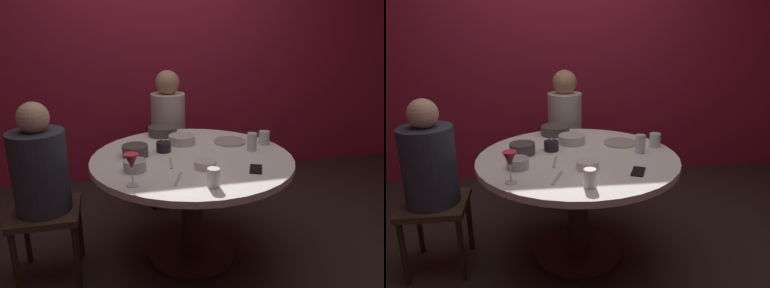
# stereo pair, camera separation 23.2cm
# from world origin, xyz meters

# --- Properties ---
(ground_plane) EXTENTS (8.00, 8.00, 0.00)m
(ground_plane) POSITION_xyz_m (0.00, 0.00, 0.00)
(ground_plane) COLOR #2D231E
(back_wall) EXTENTS (6.00, 0.10, 2.60)m
(back_wall) POSITION_xyz_m (0.00, 1.54, 1.30)
(back_wall) COLOR maroon
(back_wall) RESTS_ON ground
(dining_table) EXTENTS (1.29, 1.29, 0.74)m
(dining_table) POSITION_xyz_m (0.00, 0.00, 0.58)
(dining_table) COLOR white
(dining_table) RESTS_ON ground
(seated_diner_left) EXTENTS (0.40, 0.40, 1.13)m
(seated_diner_left) POSITION_xyz_m (-0.92, 0.00, 0.70)
(seated_diner_left) COLOR #3F2D1E
(seated_diner_left) RESTS_ON ground
(seated_diner_back) EXTENTS (0.40, 0.40, 1.18)m
(seated_diner_back) POSITION_xyz_m (0.00, 0.90, 0.73)
(seated_diner_back) COLOR #3F2D1E
(seated_diner_back) RESTS_ON ground
(candle_holder) EXTENTS (0.10, 0.10, 0.09)m
(candle_holder) POSITION_xyz_m (-0.16, 0.13, 0.77)
(candle_holder) COLOR black
(candle_holder) RESTS_ON dining_table
(wine_glass) EXTENTS (0.08, 0.08, 0.18)m
(wine_glass) POSITION_xyz_m (-0.41, -0.37, 0.87)
(wine_glass) COLOR silver
(wine_glass) RESTS_ON dining_table
(dinner_plate) EXTENTS (0.23, 0.23, 0.01)m
(dinner_plate) POSITION_xyz_m (0.33, 0.21, 0.74)
(dinner_plate) COLOR #B2ADA3
(dinner_plate) RESTS_ON dining_table
(cell_phone) EXTENTS (0.12, 0.16, 0.01)m
(cell_phone) POSITION_xyz_m (0.31, -0.32, 0.74)
(cell_phone) COLOR black
(cell_phone) RESTS_ON dining_table
(bowl_serving_large) EXTENTS (0.13, 0.13, 0.06)m
(bowl_serving_large) POSITION_xyz_m (-0.38, -0.16, 0.77)
(bowl_serving_large) COLOR #B7B7BC
(bowl_serving_large) RESTS_ON dining_table
(bowl_salad_center) EXTENTS (0.19, 0.19, 0.06)m
(bowl_salad_center) POSITION_xyz_m (-0.01, 0.27, 0.77)
(bowl_salad_center) COLOR beige
(bowl_salad_center) RESTS_ON dining_table
(bowl_small_white) EXTENTS (0.13, 0.13, 0.05)m
(bowl_small_white) POSITION_xyz_m (0.03, -0.22, 0.76)
(bowl_small_white) COLOR silver
(bowl_small_white) RESTS_ON dining_table
(bowl_sauce_side) EXTENTS (0.17, 0.17, 0.07)m
(bowl_sauce_side) POSITION_xyz_m (-0.35, 0.08, 0.77)
(bowl_sauce_side) COLOR #4C4742
(bowl_sauce_side) RESTS_ON dining_table
(bowl_rice_portion) EXTENTS (0.22, 0.22, 0.07)m
(bowl_rice_portion) POSITION_xyz_m (-0.11, 0.50, 0.77)
(bowl_rice_portion) COLOR #4C4742
(bowl_rice_portion) RESTS_ON dining_table
(cup_near_candle) EXTENTS (0.08, 0.08, 0.09)m
(cup_near_candle) POSITION_xyz_m (0.55, 0.12, 0.78)
(cup_near_candle) COLOR silver
(cup_near_candle) RESTS_ON dining_table
(cup_by_left_diner) EXTENTS (0.07, 0.07, 0.10)m
(cup_by_left_diner) POSITION_xyz_m (-0.00, -0.48, 0.79)
(cup_by_left_diner) COLOR silver
(cup_by_left_diner) RESTS_ON dining_table
(cup_by_right_diner) EXTENTS (0.07, 0.07, 0.12)m
(cup_by_right_diner) POSITION_xyz_m (0.41, 0.01, 0.80)
(cup_by_right_diner) COLOR silver
(cup_by_right_diner) RESTS_ON dining_table
(fork_near_plate) EXTENTS (0.08, 0.17, 0.01)m
(fork_near_plate) POSITION_xyz_m (-0.16, -0.34, 0.74)
(fork_near_plate) COLOR #B7B7BC
(fork_near_plate) RESTS_ON dining_table
(knife_near_plate) EXTENTS (0.04, 0.18, 0.01)m
(knife_near_plate) POSITION_xyz_m (-0.16, -0.10, 0.74)
(knife_near_plate) COLOR #B7B7BC
(knife_near_plate) RESTS_ON dining_table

